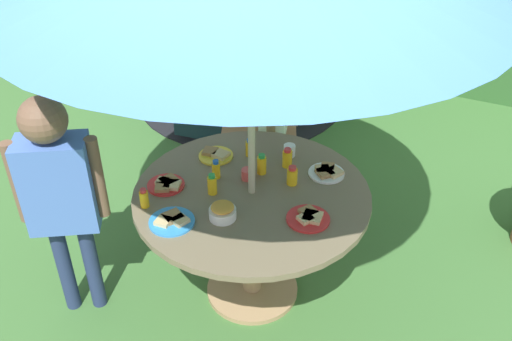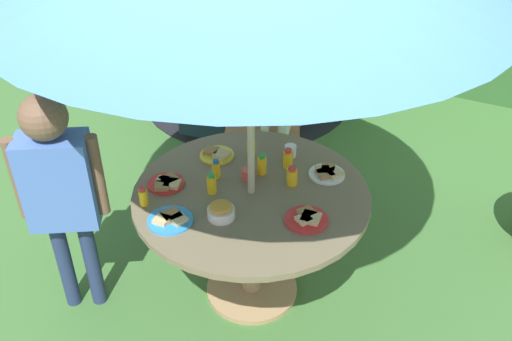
{
  "view_description": "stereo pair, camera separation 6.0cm",
  "coord_description": "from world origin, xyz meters",
  "px_view_note": "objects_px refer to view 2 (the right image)",
  "views": [
    {
      "loc": [
        1.02,
        -2.13,
        2.48
      ],
      "look_at": [
        -0.03,
        0.11,
        0.78
      ],
      "focal_mm": 40.12,
      "sensor_mm": 36.0,
      "label": 1
    },
    {
      "loc": [
        1.07,
        -2.1,
        2.48
      ],
      "look_at": [
        -0.03,
        0.11,
        0.78
      ],
      "focal_mm": 40.12,
      "sensor_mm": 36.0,
      "label": 2
    }
  ],
  "objects_px": {
    "juice_bottle_center_back": "(251,148)",
    "plate_back_edge": "(167,183)",
    "juice_bottle_spot_a": "(216,169)",
    "garden_table": "(251,213)",
    "plate_near_right": "(327,173)",
    "plate_mid_right": "(170,219)",
    "wooden_chair": "(263,113)",
    "juice_bottle_spot_b": "(143,197)",
    "juice_bottle_front_edge": "(288,159)",
    "snack_bowl": "(221,211)",
    "plate_mid_left": "(307,218)",
    "child_in_white_shirt": "(278,101)",
    "plate_far_left": "(217,154)",
    "juice_bottle_near_left": "(292,176)",
    "dome_tent": "(247,21)",
    "juice_bottle_center_front": "(262,165)",
    "child_in_blue_shirt": "(59,182)",
    "cup_far": "(248,174)",
    "juice_bottle_far_right": "(212,184)",
    "cup_near": "(290,151)"
  },
  "relations": [
    {
      "from": "dome_tent",
      "to": "juice_bottle_center_back",
      "type": "relative_size",
      "value": 19.73
    },
    {
      "from": "wooden_chair",
      "to": "plate_far_left",
      "type": "bearing_deg",
      "value": -104.08
    },
    {
      "from": "garden_table",
      "to": "wooden_chair",
      "type": "distance_m",
      "value": 1.19
    },
    {
      "from": "wooden_chair",
      "to": "juice_bottle_front_edge",
      "type": "height_order",
      "value": "wooden_chair"
    },
    {
      "from": "dome_tent",
      "to": "child_in_white_shirt",
      "type": "bearing_deg",
      "value": -61.39
    },
    {
      "from": "wooden_chair",
      "to": "plate_mid_left",
      "type": "relative_size",
      "value": 4.53
    },
    {
      "from": "child_in_white_shirt",
      "to": "snack_bowl",
      "type": "bearing_deg",
      "value": -5.15
    },
    {
      "from": "plate_near_right",
      "to": "juice_bottle_spot_a",
      "type": "xyz_separation_m",
      "value": [
        -0.52,
        -0.28,
        0.04
      ]
    },
    {
      "from": "plate_mid_left",
      "to": "juice_bottle_near_left",
      "type": "relative_size",
      "value": 1.97
    },
    {
      "from": "juice_bottle_far_right",
      "to": "cup_far",
      "type": "relative_size",
      "value": 1.74
    },
    {
      "from": "child_in_white_shirt",
      "to": "juice_bottle_center_back",
      "type": "height_order",
      "value": "child_in_white_shirt"
    },
    {
      "from": "plate_far_left",
      "to": "juice_bottle_near_left",
      "type": "relative_size",
      "value": 1.8
    },
    {
      "from": "child_in_blue_shirt",
      "to": "plate_far_left",
      "type": "relative_size",
      "value": 6.8
    },
    {
      "from": "juice_bottle_near_left",
      "to": "plate_mid_left",
      "type": "bearing_deg",
      "value": -52.59
    },
    {
      "from": "plate_far_left",
      "to": "juice_bottle_spot_a",
      "type": "height_order",
      "value": "juice_bottle_spot_a"
    },
    {
      "from": "child_in_white_shirt",
      "to": "plate_far_left",
      "type": "distance_m",
      "value": 0.7
    },
    {
      "from": "child_in_white_shirt",
      "to": "snack_bowl",
      "type": "height_order",
      "value": "child_in_white_shirt"
    },
    {
      "from": "plate_mid_right",
      "to": "juice_bottle_near_left",
      "type": "bearing_deg",
      "value": 53.34
    },
    {
      "from": "juice_bottle_front_edge",
      "to": "juice_bottle_near_left",
      "type": "bearing_deg",
      "value": -58.65
    },
    {
      "from": "child_in_white_shirt",
      "to": "plate_mid_right",
      "type": "xyz_separation_m",
      "value": [
        0.03,
        -1.3,
        -0.02
      ]
    },
    {
      "from": "plate_near_right",
      "to": "juice_bottle_spot_a",
      "type": "height_order",
      "value": "juice_bottle_spot_a"
    },
    {
      "from": "snack_bowl",
      "to": "juice_bottle_spot_a",
      "type": "bearing_deg",
      "value": 123.49
    },
    {
      "from": "juice_bottle_front_edge",
      "to": "juice_bottle_spot_a",
      "type": "relative_size",
      "value": 1.05
    },
    {
      "from": "juice_bottle_near_left",
      "to": "plate_mid_right",
      "type": "bearing_deg",
      "value": -126.66
    },
    {
      "from": "plate_far_left",
      "to": "child_in_blue_shirt",
      "type": "bearing_deg",
      "value": -124.66
    },
    {
      "from": "wooden_chair",
      "to": "juice_bottle_near_left",
      "type": "bearing_deg",
      "value": -79.4
    },
    {
      "from": "snack_bowl",
      "to": "cup_far",
      "type": "distance_m",
      "value": 0.35
    },
    {
      "from": "plate_mid_right",
      "to": "juice_bottle_spot_a",
      "type": "distance_m",
      "value": 0.42
    },
    {
      "from": "child_in_blue_shirt",
      "to": "plate_mid_right",
      "type": "xyz_separation_m",
      "value": [
        0.57,
        0.11,
        -0.11
      ]
    },
    {
      "from": "garden_table",
      "to": "plate_near_right",
      "type": "bearing_deg",
      "value": 46.64
    },
    {
      "from": "plate_near_right",
      "to": "cup_far",
      "type": "bearing_deg",
      "value": -149.19
    },
    {
      "from": "juice_bottle_center_back",
      "to": "plate_back_edge",
      "type": "bearing_deg",
      "value": -120.39
    },
    {
      "from": "plate_mid_left",
      "to": "garden_table",
      "type": "bearing_deg",
      "value": 165.86
    },
    {
      "from": "plate_far_left",
      "to": "juice_bottle_front_edge",
      "type": "bearing_deg",
      "value": 11.41
    },
    {
      "from": "snack_bowl",
      "to": "juice_bottle_center_front",
      "type": "height_order",
      "value": "juice_bottle_center_front"
    },
    {
      "from": "snack_bowl",
      "to": "plate_mid_left",
      "type": "distance_m",
      "value": 0.42
    },
    {
      "from": "plate_mid_right",
      "to": "juice_bottle_front_edge",
      "type": "distance_m",
      "value": 0.75
    },
    {
      "from": "plate_back_edge",
      "to": "juice_bottle_spot_a",
      "type": "xyz_separation_m",
      "value": [
        0.2,
        0.18,
        0.04
      ]
    },
    {
      "from": "wooden_chair",
      "to": "cup_near",
      "type": "bearing_deg",
      "value": -76.82
    },
    {
      "from": "plate_back_edge",
      "to": "juice_bottle_center_front",
      "type": "bearing_deg",
      "value": 38.95
    },
    {
      "from": "snack_bowl",
      "to": "cup_near",
      "type": "xyz_separation_m",
      "value": [
        0.08,
        0.65,
        -0.0
      ]
    },
    {
      "from": "plate_near_right",
      "to": "child_in_blue_shirt",
      "type": "bearing_deg",
      "value": -144.02
    },
    {
      "from": "plate_far_left",
      "to": "plate_near_right",
      "type": "bearing_deg",
      "value": 9.19
    },
    {
      "from": "plate_mid_right",
      "to": "juice_bottle_spot_a",
      "type": "height_order",
      "value": "juice_bottle_spot_a"
    },
    {
      "from": "plate_far_left",
      "to": "plate_near_right",
      "type": "xyz_separation_m",
      "value": [
        0.62,
        0.1,
        0.0
      ]
    },
    {
      "from": "juice_bottle_spot_a",
      "to": "plate_mid_right",
      "type": "bearing_deg",
      "value": -91.88
    },
    {
      "from": "wooden_chair",
      "to": "juice_bottle_spot_b",
      "type": "relative_size",
      "value": 9.11
    },
    {
      "from": "child_in_white_shirt",
      "to": "plate_far_left",
      "type": "bearing_deg",
      "value": -20.92
    },
    {
      "from": "plate_mid_right",
      "to": "plate_near_right",
      "type": "xyz_separation_m",
      "value": [
        0.54,
        0.7,
        0.0
      ]
    },
    {
      "from": "plate_mid_left",
      "to": "child_in_white_shirt",
      "type": "bearing_deg",
      "value": 121.52
    }
  ]
}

